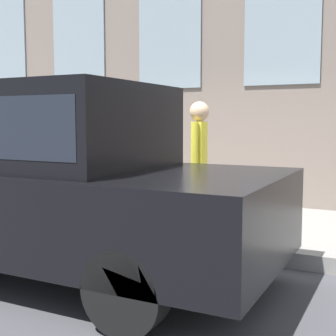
# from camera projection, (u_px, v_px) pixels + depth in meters

# --- Properties ---
(ground_plane) EXTENTS (80.00, 80.00, 0.00)m
(ground_plane) POSITION_uv_depth(u_px,v_px,m) (146.00, 249.00, 5.82)
(ground_plane) COLOR #47474C
(sidewalk) EXTENTS (2.69, 60.00, 0.18)m
(sidewalk) POSITION_uv_depth(u_px,v_px,m) (190.00, 221.00, 7.01)
(sidewalk) COLOR gray
(sidewalk) RESTS_ON ground_plane
(fire_hydrant) EXTENTS (0.28, 0.40, 0.71)m
(fire_hydrant) POSITION_uv_depth(u_px,v_px,m) (138.00, 195.00, 6.60)
(fire_hydrant) COLOR gold
(fire_hydrant) RESTS_ON sidewalk
(person) EXTENTS (0.40, 0.27, 1.66)m
(person) POSITION_uv_depth(u_px,v_px,m) (199.00, 151.00, 6.28)
(person) COLOR navy
(person) RESTS_ON sidewalk
(parked_car_black_near) EXTENTS (1.97, 4.85, 1.94)m
(parked_car_black_near) POSITION_uv_depth(u_px,v_px,m) (46.00, 175.00, 4.83)
(parked_car_black_near) COLOR black
(parked_car_black_near) RESTS_ON ground_plane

